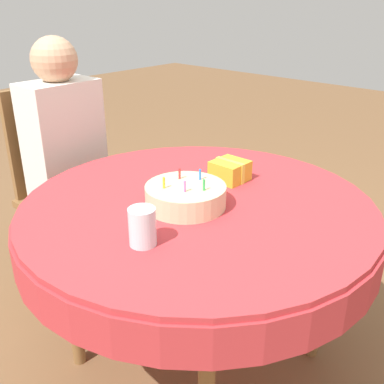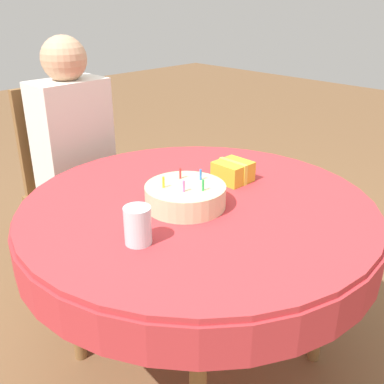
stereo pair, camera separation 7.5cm
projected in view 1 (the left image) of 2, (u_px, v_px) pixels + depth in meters
name	position (u px, v px, depth m)	size (l,w,h in m)	color
ground_plane	(197.00, 357.00, 1.87)	(12.00, 12.00, 0.00)	brown
dining_table	(197.00, 223.00, 1.61)	(1.26, 1.26, 0.71)	#BC3338
chair	(60.00, 182.00, 2.26)	(0.42, 0.42, 0.98)	brown
person	(67.00, 145.00, 2.11)	(0.35, 0.30, 1.22)	tan
birthday_cake	(186.00, 196.00, 1.53)	(0.28, 0.28, 0.11)	beige
drinking_glass	(142.00, 227.00, 1.29)	(0.08, 0.08, 0.11)	silver
gift_box	(230.00, 171.00, 1.74)	(0.12, 0.13, 0.08)	gold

